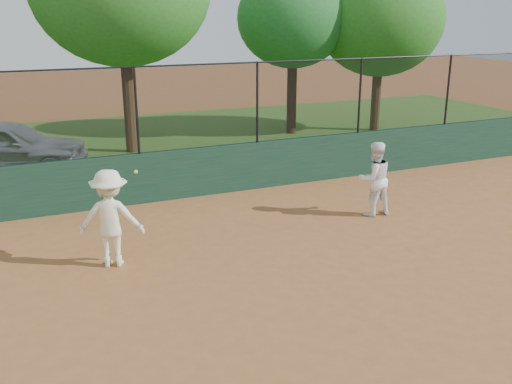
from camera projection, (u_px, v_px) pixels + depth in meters
name	position (u px, v px, depth m)	size (l,w,h in m)	color
ground	(266.00, 315.00, 8.56)	(80.00, 80.00, 0.00)	#9D5F32
back_wall	(162.00, 176.00, 13.62)	(26.00, 0.20, 1.20)	#1C3E2B
grass_strip	(117.00, 148.00, 19.04)	(36.00, 12.00, 0.01)	#30591B
parked_car	(5.00, 146.00, 15.94)	(1.78, 4.42, 1.51)	#A8ACB1
player_second	(374.00, 179.00, 12.56)	(0.81, 0.63, 1.66)	white
player_main	(111.00, 218.00, 10.01)	(1.29, 1.00, 1.77)	white
fence_assembly	(157.00, 108.00, 13.11)	(26.00, 0.06, 2.00)	black
tree_3	(293.00, 19.00, 20.16)	(4.05, 3.68, 5.88)	#3D2414
tree_4	(381.00, 20.00, 20.70)	(4.75, 4.32, 6.14)	#4B301A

